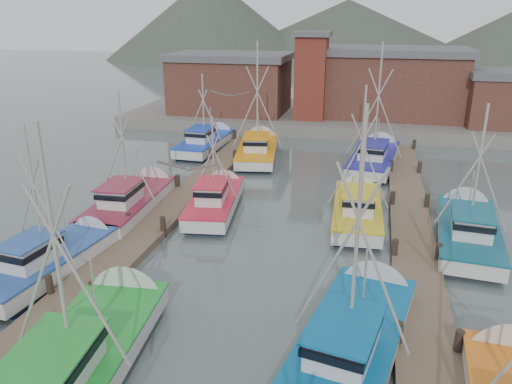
% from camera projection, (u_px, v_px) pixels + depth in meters
% --- Properties ---
extents(ground, '(260.00, 260.00, 0.00)m').
position_uv_depth(ground, '(248.00, 300.00, 20.99)').
color(ground, '#4A5958').
rests_on(ground, ground).
extents(dock_left, '(2.30, 46.00, 1.50)m').
position_uv_depth(dock_left, '(138.00, 239.00, 26.17)').
color(dock_left, brown).
rests_on(dock_left, ground).
extents(dock_right, '(2.30, 46.00, 1.50)m').
position_uv_depth(dock_right, '(416.00, 270.00, 23.06)').
color(dock_right, brown).
rests_on(dock_right, ground).
extents(quay, '(44.00, 16.00, 1.20)m').
position_uv_depth(quay, '(332.00, 118.00, 54.62)').
color(quay, gray).
rests_on(quay, ground).
extents(shed_left, '(12.72, 8.48, 6.20)m').
position_uv_depth(shed_left, '(230.00, 82.00, 53.97)').
color(shed_left, brown).
rests_on(shed_left, quay).
extents(shed_center, '(14.84, 9.54, 6.90)m').
position_uv_depth(shed_center, '(392.00, 82.00, 51.91)').
color(shed_center, brown).
rests_on(shed_center, quay).
extents(shed_right, '(8.48, 6.36, 5.20)m').
position_uv_depth(shed_right, '(512.00, 98.00, 47.01)').
color(shed_right, brown).
rests_on(shed_right, quay).
extents(lookout_tower, '(3.60, 3.60, 8.50)m').
position_uv_depth(lookout_tower, '(311.00, 75.00, 49.73)').
color(lookout_tower, maroon).
rests_on(lookout_tower, quay).
extents(distant_hills, '(175.00, 140.00, 42.00)m').
position_uv_depth(distant_hills, '(315.00, 57.00, 135.93)').
color(distant_hills, '#3D4539').
rests_on(distant_hills, ground).
extents(boat_4, '(4.11, 10.39, 9.66)m').
position_uv_depth(boat_4, '(85.00, 354.00, 16.63)').
color(boat_4, black).
rests_on(boat_4, ground).
extents(boat_5, '(4.75, 10.12, 9.86)m').
position_uv_depth(boat_5, '(354.00, 336.00, 17.57)').
color(boat_5, black).
rests_on(boat_5, ground).
extents(boat_6, '(3.31, 8.36, 7.76)m').
position_uv_depth(boat_6, '(55.00, 259.00, 23.10)').
color(boat_6, black).
rests_on(boat_6, ground).
extents(boat_8, '(3.54, 8.44, 6.57)m').
position_uv_depth(boat_8, '(216.00, 199.00, 30.46)').
color(boat_8, black).
rests_on(boat_8, ground).
extents(boat_9, '(3.43, 8.64, 8.56)m').
position_uv_depth(boat_9, '(357.00, 208.00, 29.06)').
color(boat_9, black).
rests_on(boat_9, ground).
extents(boat_10, '(3.42, 9.29, 8.12)m').
position_uv_depth(boat_10, '(133.00, 200.00, 30.29)').
color(boat_10, black).
rests_on(boat_10, ground).
extents(boat_11, '(3.76, 9.53, 8.23)m').
position_uv_depth(boat_11, '(467.00, 228.00, 26.34)').
color(boat_11, black).
rests_on(boat_11, ground).
extents(boat_12, '(4.40, 9.88, 10.25)m').
position_uv_depth(boat_12, '(258.00, 149.00, 41.66)').
color(boat_12, black).
rests_on(boat_12, ground).
extents(boat_13, '(4.15, 10.03, 10.35)m').
position_uv_depth(boat_13, '(375.00, 157.00, 39.39)').
color(boat_13, black).
rests_on(boat_13, ground).
extents(boat_14, '(3.16, 9.04, 7.41)m').
position_uv_depth(boat_14, '(207.00, 142.00, 44.06)').
color(boat_14, black).
rests_on(boat_14, ground).
extents(gull_near, '(1.55, 0.63, 0.24)m').
position_uv_depth(gull_near, '(187.00, 167.00, 12.22)').
color(gull_near, gray).
rests_on(gull_near, ground).
extents(gull_far, '(1.54, 0.60, 0.24)m').
position_uv_depth(gull_far, '(230.00, 94.00, 18.35)').
color(gull_far, gray).
rests_on(gull_far, ground).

